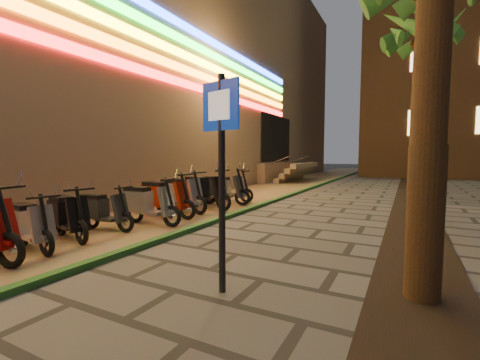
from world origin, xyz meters
The scene contains 16 objects.
ground centered at (0.00, 0.00, 0.00)m, with size 120.00×120.00×0.00m, color #474442.
parking_strip centered at (-2.60, 10.00, 0.01)m, with size 3.40×60.00×0.01m, color #8C7251.
green_curb centered at (-0.90, 10.00, 0.05)m, with size 0.18×60.00×0.10m, color #215A22.
planting_strip centered at (3.60, 5.00, 0.01)m, with size 1.20×40.00×0.02m, color black.
mall_building centered at (-15.47, 10.02, 7.48)m, with size 24.23×44.00×15.00m.
palm_d centered at (3.60, 12.00, 5.94)m, with size 2.97×3.02×7.16m.
pedestrian_sign centered at (1.38, 1.07, 1.74)m, with size 0.58×0.18×2.69m.
scooter_5 centered at (-2.66, 1.01, 0.46)m, with size 1.52×0.62×1.07m.
scooter_6 centered at (-2.79, 1.82, 0.49)m, with size 1.58×0.78×1.12m.
scooter_7 centered at (-2.79, 2.67, 0.46)m, with size 1.50×0.52×1.05m.
scooter_8 centered at (-2.33, 3.60, 0.52)m, with size 1.70×0.60×1.20m.
scooter_9 centered at (-2.58, 4.51, 0.55)m, with size 1.78×0.63×1.26m.
scooter_10 centered at (-2.70, 5.37, 0.55)m, with size 1.81×0.74×1.27m.
scooter_11 centered at (-2.42, 6.23, 0.57)m, with size 1.86×0.78×1.30m.
scooter_12 centered at (-2.35, 7.13, 0.55)m, with size 1.80×0.77×1.26m.
scooter_13 centered at (-2.49, 7.91, 0.51)m, with size 1.67×0.60×1.18m.
Camera 1 is at (3.39, -2.28, 1.72)m, focal length 24.00 mm.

